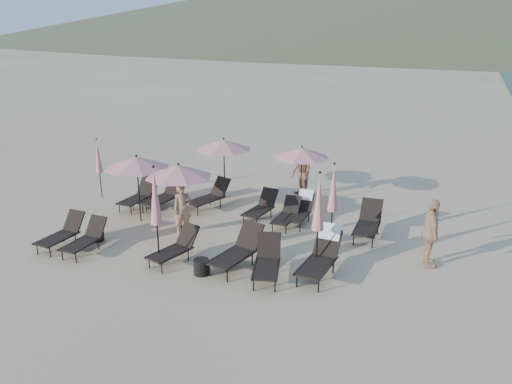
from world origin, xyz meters
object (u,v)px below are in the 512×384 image
at_px(umbrella_closed_1, 333,188).
at_px(beachgoer_a, 183,209).
at_px(side_table_0, 98,233).
at_px(lounger_13, 287,214).
at_px(lounger_9, 261,207).
at_px(umbrella_closed_2, 98,157).
at_px(side_table_1, 201,267).
at_px(lounger_7, 165,195).
at_px(umbrella_closed_3, 319,203).
at_px(lounger_10, 301,209).
at_px(beachgoer_c, 431,233).
at_px(lounger_2, 175,247).
at_px(lounger_6, 146,193).
at_px(umbrella_open_2, 224,145).
at_px(lounger_12, 138,195).
at_px(beachgoer_b, 301,173).
at_px(lounger_1, 86,238).
at_px(lounger_8, 210,196).
at_px(lounger_0, 62,233).
at_px(lounger_11, 368,222).
at_px(lounger_5, 321,254).
at_px(umbrella_open_0, 137,163).
at_px(lounger_4, 267,261).
at_px(umbrella_closed_0, 155,197).
at_px(umbrella_open_1, 179,171).
at_px(umbrella_open_3, 302,153).

height_order(umbrella_closed_1, beachgoer_a, umbrella_closed_1).
bearing_deg(side_table_0, lounger_13, 34.73).
xyz_separation_m(lounger_9, umbrella_closed_2, (-6.56, -0.26, 1.18)).
bearing_deg(side_table_1, umbrella_closed_2, 148.19).
distance_m(lounger_7, umbrella_closed_3, 7.14).
height_order(lounger_10, beachgoer_c, beachgoer_c).
bearing_deg(umbrella_closed_2, umbrella_closed_1, -5.75).
distance_m(lounger_2, lounger_6, 5.16).
xyz_separation_m(lounger_2, lounger_7, (-2.68, 3.63, 0.06)).
distance_m(umbrella_open_2, beachgoer_a, 4.01).
height_order(lounger_12, umbrella_closed_1, umbrella_closed_1).
bearing_deg(beachgoer_b, lounger_1, -74.64).
distance_m(lounger_8, beachgoer_b, 3.66).
xyz_separation_m(lounger_0, lounger_9, (4.62, 4.40, -0.00)).
bearing_deg(lounger_11, lounger_1, -151.56).
bearing_deg(lounger_8, umbrella_closed_3, -13.97).
relative_size(lounger_5, lounger_11, 1.08).
xyz_separation_m(umbrella_open_0, umbrella_open_2, (1.47, 3.45, 0.01)).
relative_size(umbrella_open_0, side_table_0, 4.88).
xyz_separation_m(lounger_4, umbrella_open_0, (-5.41, 2.04, 1.59)).
xyz_separation_m(lounger_6, umbrella_closed_0, (3.25, -4.09, 1.56)).
height_order(lounger_2, lounger_7, lounger_7).
height_order(lounger_10, lounger_11, lounger_11).
height_order(lounger_8, lounger_11, lounger_11).
bearing_deg(beachgoer_b, lounger_5, -21.29).
bearing_deg(side_table_1, lounger_6, 138.05).
bearing_deg(umbrella_open_1, lounger_9, 45.88).
height_order(umbrella_open_0, umbrella_closed_3, umbrella_closed_3).
relative_size(umbrella_open_3, umbrella_closed_1, 0.86).
xyz_separation_m(lounger_6, umbrella_open_1, (2.57, -1.77, 1.59)).
height_order(lounger_4, lounger_10, lounger_10).
bearing_deg(umbrella_open_1, beachgoer_a, -37.59).
bearing_deg(beachgoer_a, umbrella_open_3, 10.25).
bearing_deg(beachgoer_c, beachgoer_a, 76.59).
height_order(lounger_5, umbrella_closed_3, umbrella_closed_3).
relative_size(lounger_2, side_table_1, 3.99).
distance_m(umbrella_open_2, side_table_1, 6.72).
bearing_deg(lounger_12, lounger_6, 84.35).
height_order(lounger_13, umbrella_open_1, umbrella_open_1).
xyz_separation_m(lounger_0, lounger_7, (0.98, 4.05, 0.06)).
xyz_separation_m(lounger_7, umbrella_open_2, (1.43, 2.00, 1.57)).
relative_size(lounger_6, umbrella_closed_2, 0.72).
relative_size(umbrella_open_1, umbrella_open_3, 1.03).
relative_size(umbrella_open_1, umbrella_closed_2, 0.98).
distance_m(lounger_10, beachgoer_a, 3.94).
xyz_separation_m(lounger_0, lounger_6, (0.10, 4.15, -0.01)).
bearing_deg(lounger_6, lounger_0, -107.55).
distance_m(umbrella_open_1, beachgoer_a, 1.21).
bearing_deg(lounger_4, umbrella_closed_2, 140.16).
xyz_separation_m(lounger_1, umbrella_open_1, (1.76, 2.41, 1.59)).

